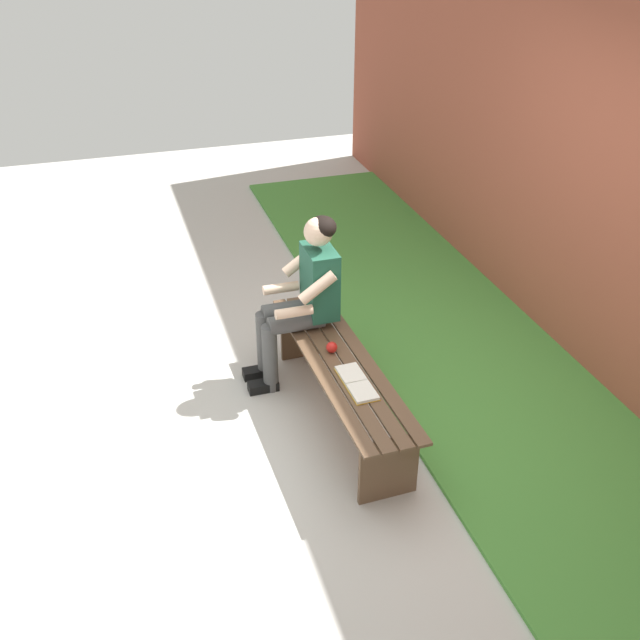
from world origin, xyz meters
TOP-DOWN VIEW (x-y plane):
  - ground_plane at (1.16, 1.00)m, footprint 10.00×7.00m
  - grass_strip at (0.00, -1.25)m, footprint 9.00×1.79m
  - brick_wall at (0.50, -2.06)m, footprint 9.50×0.24m
  - bench_near at (0.00, 0.00)m, footprint 1.87×0.47m
  - person_seated at (0.55, 0.10)m, footprint 0.50×0.69m
  - apple at (0.13, 0.03)m, footprint 0.08×0.08m
  - book_open at (-0.27, -0.01)m, footprint 0.42×0.17m

SIDE VIEW (x-z plane):
  - ground_plane at x=1.16m, z-range -0.04..0.00m
  - grass_strip at x=0.00m, z-range 0.00..0.03m
  - bench_near at x=0.00m, z-range 0.12..0.59m
  - book_open at x=-0.27m, z-range 0.46..0.49m
  - apple at x=0.13m, z-range 0.46..0.54m
  - person_seated at x=0.55m, z-range 0.07..1.34m
  - brick_wall at x=0.50m, z-range 0.00..3.00m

